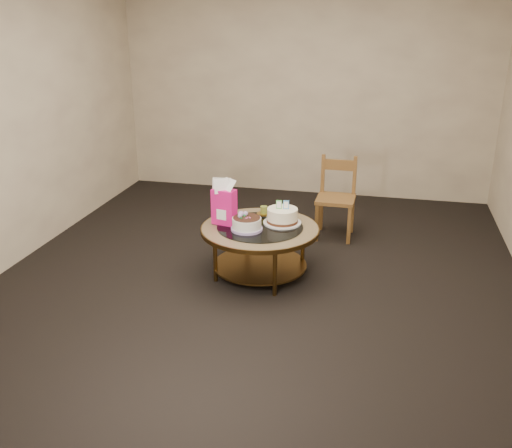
% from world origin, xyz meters
% --- Properties ---
extents(ground, '(5.00, 5.00, 0.00)m').
position_xyz_m(ground, '(0.00, 0.00, 0.00)').
color(ground, black).
rests_on(ground, ground).
extents(room_walls, '(4.52, 5.02, 2.61)m').
position_xyz_m(room_walls, '(0.00, 0.00, 1.54)').
color(room_walls, beige).
rests_on(room_walls, ground).
extents(coffee_table, '(1.02, 1.02, 0.46)m').
position_xyz_m(coffee_table, '(0.00, -0.00, 0.38)').
color(coffee_table, brown).
rests_on(coffee_table, ground).
extents(decorated_cake, '(0.27, 0.27, 0.16)m').
position_xyz_m(decorated_cake, '(-0.09, -0.10, 0.51)').
color(decorated_cake, '#A78CC7').
rests_on(decorated_cake, coffee_table).
extents(cream_cake, '(0.33, 0.33, 0.21)m').
position_xyz_m(cream_cake, '(0.17, 0.12, 0.52)').
color(cream_cake, white).
rests_on(cream_cake, coffee_table).
extents(gift_bag, '(0.22, 0.18, 0.40)m').
position_xyz_m(gift_bag, '(-0.32, -0.00, 0.66)').
color(gift_bag, '#F01689').
rests_on(gift_bag, coffee_table).
extents(pillar_candle, '(0.13, 0.13, 0.10)m').
position_xyz_m(pillar_candle, '(-0.03, 0.28, 0.49)').
color(pillar_candle, tan).
rests_on(pillar_candle, coffee_table).
extents(dining_chair, '(0.38, 0.38, 0.82)m').
position_xyz_m(dining_chair, '(0.55, 1.09, 0.41)').
color(dining_chair, brown).
rests_on(dining_chair, ground).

